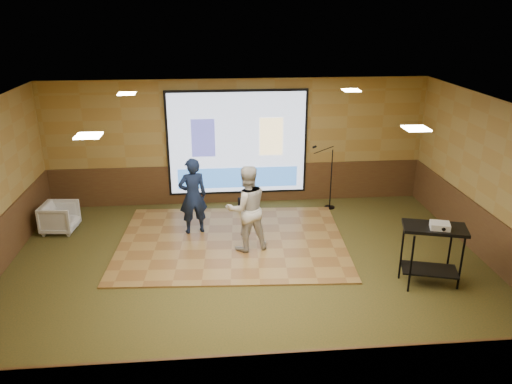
{
  "coord_description": "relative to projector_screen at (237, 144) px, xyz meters",
  "views": [
    {
      "loc": [
        -0.61,
        -7.99,
        4.56
      ],
      "look_at": [
        0.19,
        0.66,
        1.3
      ],
      "focal_mm": 35.0,
      "sensor_mm": 36.0,
      "label": 1
    }
  ],
  "objects": [
    {
      "name": "ground",
      "position": [
        0.0,
        -3.44,
        -1.47
      ],
      "size": [
        9.0,
        9.0,
        0.0
      ],
      "primitive_type": "plane",
      "color": "#32391A",
      "rests_on": "ground"
    },
    {
      "name": "banquet_chair",
      "position": [
        -3.89,
        -1.33,
        -1.16
      ],
      "size": [
        0.76,
        0.74,
        0.63
      ],
      "primitive_type": "imported",
      "rotation": [
        0.0,
        0.0,
        1.47
      ],
      "color": "gray",
      "rests_on": "ground"
    },
    {
      "name": "downlight_ne",
      "position": [
        2.2,
        -1.64,
        1.5
      ],
      "size": [
        0.32,
        0.32,
        0.02
      ],
      "primitive_type": "cube",
      "color": "#FFEEBF",
      "rests_on": "room_shell"
    },
    {
      "name": "duffel_bag",
      "position": [
        0.22,
        -0.47,
        -1.34
      ],
      "size": [
        0.5,
        0.41,
        0.27
      ],
      "primitive_type": "cube",
      "rotation": [
        0.0,
        0.0,
        0.32
      ],
      "color": "black",
      "rests_on": "ground"
    },
    {
      "name": "downlight_sw",
      "position": [
        -2.2,
        -4.94,
        1.5
      ],
      "size": [
        0.32,
        0.32,
        0.02
      ],
      "primitive_type": "cube",
      "color": "#FFEEBF",
      "rests_on": "room_shell"
    },
    {
      "name": "wainscot_back",
      "position": [
        0.0,
        0.04,
        -1.0
      ],
      "size": [
        9.0,
        0.04,
        0.95
      ],
      "primitive_type": "cube",
      "color": "#4A2A18",
      "rests_on": "ground"
    },
    {
      "name": "wainscot_right",
      "position": [
        4.48,
        -3.44,
        -1.0
      ],
      "size": [
        0.04,
        7.0,
        0.95
      ],
      "primitive_type": "cube",
      "color": "#4A2A18",
      "rests_on": "ground"
    },
    {
      "name": "downlight_nw",
      "position": [
        -2.2,
        -1.64,
        1.5
      ],
      "size": [
        0.32,
        0.32,
        0.02
      ],
      "primitive_type": "cube",
      "color": "#FFEEBF",
      "rests_on": "room_shell"
    },
    {
      "name": "room_shell",
      "position": [
        0.0,
        -3.44,
        0.62
      ],
      "size": [
        9.04,
        7.04,
        3.02
      ],
      "color": "#A18443",
      "rests_on": "ground"
    },
    {
      "name": "player_right",
      "position": [
        0.02,
        -2.57,
        -0.58
      ],
      "size": [
        0.96,
        0.83,
        1.71
      ],
      "primitive_type": "imported",
      "rotation": [
        0.0,
        0.0,
        3.38
      ],
      "color": "beige",
      "rests_on": "dance_floor"
    },
    {
      "name": "projector_screen",
      "position": [
        0.0,
        0.0,
        0.0
      ],
      "size": [
        3.32,
        0.06,
        2.52
      ],
      "color": "black",
      "rests_on": "room_shell"
    },
    {
      "name": "projector",
      "position": [
        3.11,
        -4.22,
        -0.33
      ],
      "size": [
        0.37,
        0.34,
        0.1
      ],
      "primitive_type": "cube",
      "rotation": [
        0.0,
        0.0,
        -0.31
      ],
      "color": "silver",
      "rests_on": "av_table"
    },
    {
      "name": "dance_floor",
      "position": [
        -0.26,
        -2.2,
        -1.46
      ],
      "size": [
        4.76,
        3.74,
        0.03
      ],
      "primitive_type": "cube",
      "rotation": [
        0.0,
        0.0,
        -0.06
      ],
      "color": "olive",
      "rests_on": "ground"
    },
    {
      "name": "downlight_se",
      "position": [
        2.2,
        -4.94,
        1.5
      ],
      "size": [
        0.32,
        0.32,
        0.02
      ],
      "primitive_type": "cube",
      "color": "#FFEEBF",
      "rests_on": "room_shell"
    },
    {
      "name": "mic_stand",
      "position": [
        2.11,
        -0.55,
        -0.98
      ],
      "size": [
        0.61,
        0.25,
        1.56
      ],
      "rotation": [
        0.0,
        0.0,
        -0.32
      ],
      "color": "black",
      "rests_on": "ground"
    },
    {
      "name": "av_table",
      "position": [
        3.07,
        -4.14,
        -0.69
      ],
      "size": [
        1.04,
        0.55,
        1.09
      ],
      "rotation": [
        0.0,
        0.0,
        -0.28
      ],
      "color": "black",
      "rests_on": "ground"
    },
    {
      "name": "player_left",
      "position": [
        -1.03,
        -1.7,
        -0.63
      ],
      "size": [
        0.67,
        0.52,
        1.63
      ],
      "primitive_type": "imported",
      "rotation": [
        0.0,
        0.0,
        3.38
      ],
      "color": "#121D39",
      "rests_on": "dance_floor"
    }
  ]
}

